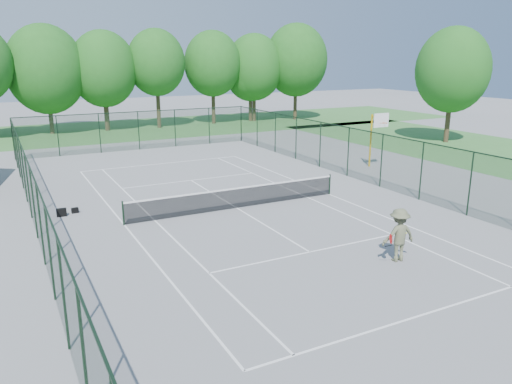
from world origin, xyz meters
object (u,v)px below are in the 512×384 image
(sports_bag_a, at_px, (61,212))
(tennis_player, at_px, (399,235))
(basketball_goal, at_px, (376,129))
(tennis_net, at_px, (237,197))

(sports_bag_a, relative_size, tennis_player, 0.23)
(basketball_goal, distance_m, tennis_player, 15.96)
(basketball_goal, xyz_separation_m, sports_bag_a, (-19.80, -1.42, -2.39))
(sports_bag_a, bearing_deg, basketball_goal, 8.57)
(tennis_player, bearing_deg, basketball_goal, 52.40)
(basketball_goal, bearing_deg, tennis_net, -161.41)
(basketball_goal, relative_size, tennis_player, 1.86)
(tennis_player, bearing_deg, tennis_net, 105.47)
(tennis_net, relative_size, basketball_goal, 3.04)
(sports_bag_a, bearing_deg, tennis_net, -14.31)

